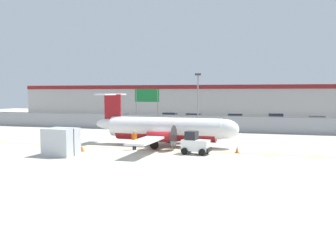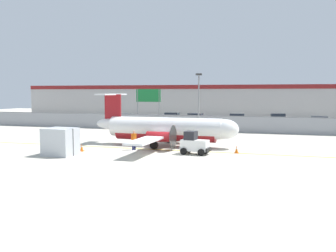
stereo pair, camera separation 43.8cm
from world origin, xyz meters
TOP-DOWN VIEW (x-y plane):
  - ground_plane at (0.00, 2.00)m, footprint 140.00×140.00m
  - perimeter_fence at (0.00, 18.00)m, footprint 98.00×0.10m
  - parking_lot_strip at (0.00, 29.50)m, footprint 98.00×17.00m
  - background_building at (0.00, 47.99)m, footprint 91.00×8.10m
  - commuter_airplane at (-1.01, 4.36)m, footprint 14.12×16.03m
  - baggage_tug at (2.42, 0.54)m, footprint 2.45×1.62m
  - ground_crew_worker at (-3.15, 1.22)m, footprint 0.47×0.50m
  - cargo_container at (-7.75, -3.10)m, footprint 2.53×2.15m
  - traffic_cone_near_left at (-7.18, -0.75)m, footprint 0.36×0.36m
  - traffic_cone_near_right at (5.70, 2.03)m, footprint 0.36×0.36m
  - parked_car_0 at (-14.46, 25.06)m, footprint 4.38×2.40m
  - parked_car_1 at (-7.97, 30.45)m, footprint 4.21×2.01m
  - parked_car_2 at (-3.98, 29.44)m, footprint 4.30×2.21m
  - parked_car_3 at (2.54, 30.36)m, footprint 4.25×2.10m
  - parked_car_4 at (8.70, 32.54)m, footprint 4.35×2.33m
  - parked_car_5 at (14.53, 27.19)m, footprint 4.27×2.14m
  - apron_light_pole at (-0.17, 14.41)m, footprint 0.70×0.30m
  - highway_sign at (-8.64, 20.44)m, footprint 3.60×0.14m

SIDE VIEW (x-z plane):
  - ground_plane at x=0.00m, z-range 0.00..0.01m
  - parking_lot_strip at x=0.00m, z-range 0.00..0.12m
  - traffic_cone_near_left at x=-7.18m, z-range -0.01..0.63m
  - traffic_cone_near_right at x=5.70m, z-range -0.01..0.63m
  - baggage_tug at x=2.42m, z-range -0.08..1.80m
  - parked_car_0 at x=-14.46m, z-range 0.10..1.68m
  - parked_car_1 at x=-7.97m, z-range 0.10..1.68m
  - parked_car_2 at x=-3.98m, z-range 0.10..1.68m
  - parked_car_3 at x=2.54m, z-range 0.10..1.68m
  - parked_car_4 at x=8.70m, z-range 0.10..1.68m
  - parked_car_5 at x=14.53m, z-range 0.10..1.68m
  - ground_crew_worker at x=-3.15m, z-range 0.10..1.80m
  - cargo_container at x=-7.75m, z-range 0.00..2.20m
  - perimeter_fence at x=0.00m, z-range 0.07..2.17m
  - commuter_airplane at x=-1.01m, z-range -0.86..4.06m
  - background_building at x=0.00m, z-range 0.01..6.51m
  - highway_sign at x=-8.64m, z-range 1.39..6.89m
  - apron_light_pole at x=-0.17m, z-range 0.67..7.94m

